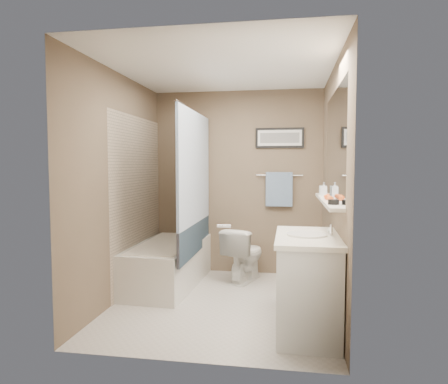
% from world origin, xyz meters
% --- Properties ---
extents(ground, '(2.50, 2.50, 0.00)m').
position_xyz_m(ground, '(0.00, 0.00, 0.00)').
color(ground, beige).
rests_on(ground, ground).
extents(ceiling, '(2.20, 2.50, 0.04)m').
position_xyz_m(ceiling, '(0.00, 0.00, 2.38)').
color(ceiling, white).
rests_on(ceiling, wall_back).
extents(wall_back, '(2.20, 0.04, 2.40)m').
position_xyz_m(wall_back, '(0.00, 1.23, 1.20)').
color(wall_back, brown).
rests_on(wall_back, ground).
extents(wall_front, '(2.20, 0.04, 2.40)m').
position_xyz_m(wall_front, '(0.00, -1.23, 1.20)').
color(wall_front, brown).
rests_on(wall_front, ground).
extents(wall_left, '(0.04, 2.50, 2.40)m').
position_xyz_m(wall_left, '(-1.08, 0.00, 1.20)').
color(wall_left, brown).
rests_on(wall_left, ground).
extents(wall_right, '(0.04, 2.50, 2.40)m').
position_xyz_m(wall_right, '(1.08, 0.00, 1.20)').
color(wall_right, brown).
rests_on(wall_right, ground).
extents(tile_surround, '(0.02, 1.55, 2.00)m').
position_xyz_m(tile_surround, '(-1.09, 0.50, 1.00)').
color(tile_surround, tan).
rests_on(tile_surround, wall_left).
extents(curtain_rod, '(0.02, 1.55, 0.02)m').
position_xyz_m(curtain_rod, '(-0.40, 0.50, 2.05)').
color(curtain_rod, silver).
rests_on(curtain_rod, wall_left).
extents(curtain_upper, '(0.03, 1.45, 1.28)m').
position_xyz_m(curtain_upper, '(-0.40, 0.50, 1.40)').
color(curtain_upper, silver).
rests_on(curtain_upper, curtain_rod).
extents(curtain_lower, '(0.03, 1.45, 0.36)m').
position_xyz_m(curtain_lower, '(-0.40, 0.50, 0.58)').
color(curtain_lower, '#253745').
rests_on(curtain_lower, curtain_rod).
extents(mirror, '(0.02, 1.60, 1.00)m').
position_xyz_m(mirror, '(1.09, -0.15, 1.62)').
color(mirror, silver).
rests_on(mirror, wall_right).
extents(shelf, '(0.12, 1.60, 0.03)m').
position_xyz_m(shelf, '(1.04, -0.15, 1.10)').
color(shelf, silver).
rests_on(shelf, wall_right).
extents(towel_bar, '(0.60, 0.02, 0.02)m').
position_xyz_m(towel_bar, '(0.55, 1.22, 1.30)').
color(towel_bar, silver).
rests_on(towel_bar, wall_back).
extents(towel, '(0.34, 0.05, 0.44)m').
position_xyz_m(towel, '(0.55, 1.20, 1.12)').
color(towel, '#8FAFD0').
rests_on(towel, towel_bar).
extents(art_frame, '(0.62, 0.02, 0.26)m').
position_xyz_m(art_frame, '(0.55, 1.23, 1.78)').
color(art_frame, black).
rests_on(art_frame, wall_back).
extents(art_mat, '(0.56, 0.00, 0.20)m').
position_xyz_m(art_mat, '(0.55, 1.22, 1.78)').
color(art_mat, white).
rests_on(art_mat, art_frame).
extents(art_image, '(0.50, 0.00, 0.13)m').
position_xyz_m(art_image, '(0.55, 1.22, 1.78)').
color(art_image, '#595959').
rests_on(art_image, art_mat).
extents(door, '(0.80, 0.02, 2.00)m').
position_xyz_m(door, '(0.55, -1.24, 1.00)').
color(door, silver).
rests_on(door, wall_front).
extents(door_handle, '(0.10, 0.02, 0.02)m').
position_xyz_m(door_handle, '(0.22, -1.19, 1.00)').
color(door_handle, silver).
rests_on(door_handle, door).
extents(bathtub, '(0.77, 1.53, 0.50)m').
position_xyz_m(bathtub, '(-0.75, 0.53, 0.25)').
color(bathtub, silver).
rests_on(bathtub, ground).
extents(tub_rim, '(0.56, 1.36, 0.02)m').
position_xyz_m(tub_rim, '(-0.75, 0.53, 0.50)').
color(tub_rim, white).
rests_on(tub_rim, bathtub).
extents(toilet, '(0.56, 0.74, 0.66)m').
position_xyz_m(toilet, '(0.14, 0.86, 0.33)').
color(toilet, white).
rests_on(toilet, ground).
extents(vanity, '(0.52, 0.91, 0.80)m').
position_xyz_m(vanity, '(0.85, -0.56, 0.40)').
color(vanity, silver).
rests_on(vanity, ground).
extents(countertop, '(0.54, 0.96, 0.04)m').
position_xyz_m(countertop, '(0.84, -0.56, 0.82)').
color(countertop, white).
rests_on(countertop, vanity).
extents(sink_basin, '(0.34, 0.34, 0.01)m').
position_xyz_m(sink_basin, '(0.83, -0.56, 0.85)').
color(sink_basin, silver).
rests_on(sink_basin, countertop).
extents(faucet_spout, '(0.02, 0.02, 0.10)m').
position_xyz_m(faucet_spout, '(1.03, -0.56, 0.89)').
color(faucet_spout, white).
rests_on(faucet_spout, countertop).
extents(faucet_knob, '(0.05, 0.05, 0.05)m').
position_xyz_m(faucet_knob, '(1.03, -0.46, 0.87)').
color(faucet_knob, white).
rests_on(faucet_knob, countertop).
extents(candle_bowl_near, '(0.09, 0.09, 0.04)m').
position_xyz_m(candle_bowl_near, '(1.04, -0.65, 1.14)').
color(candle_bowl_near, black).
rests_on(candle_bowl_near, shelf).
extents(hair_brush_front, '(0.07, 0.22, 0.04)m').
position_xyz_m(hair_brush_front, '(1.04, -0.23, 1.14)').
color(hair_brush_front, orange).
rests_on(hair_brush_front, shelf).
extents(hair_brush_back, '(0.07, 0.22, 0.04)m').
position_xyz_m(hair_brush_back, '(1.04, -0.12, 1.14)').
color(hair_brush_back, '#D9541E').
rests_on(hair_brush_back, shelf).
extents(pink_comb, '(0.05, 0.16, 0.01)m').
position_xyz_m(pink_comb, '(1.04, 0.05, 1.12)').
color(pink_comb, pink).
rests_on(pink_comb, shelf).
extents(glass_jar, '(0.08, 0.08, 0.10)m').
position_xyz_m(glass_jar, '(1.04, 0.38, 1.17)').
color(glass_jar, silver).
rests_on(glass_jar, shelf).
extents(soap_bottle, '(0.07, 0.07, 0.14)m').
position_xyz_m(soap_bottle, '(1.04, 0.27, 1.19)').
color(soap_bottle, '#999999').
rests_on(soap_bottle, shelf).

